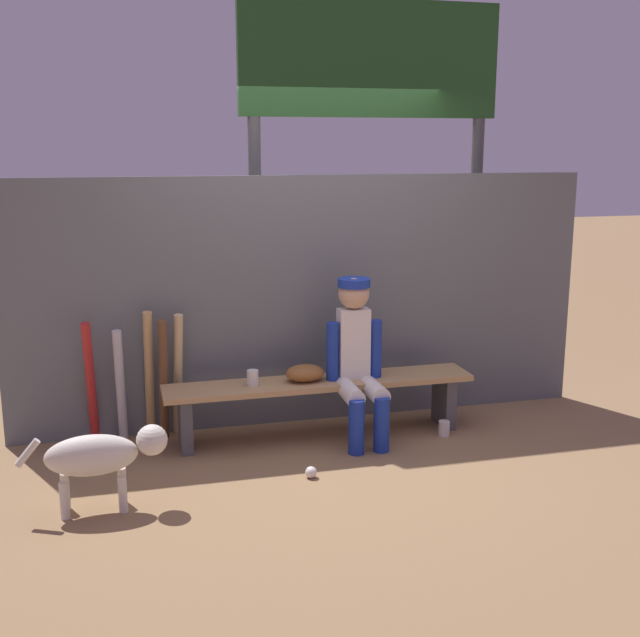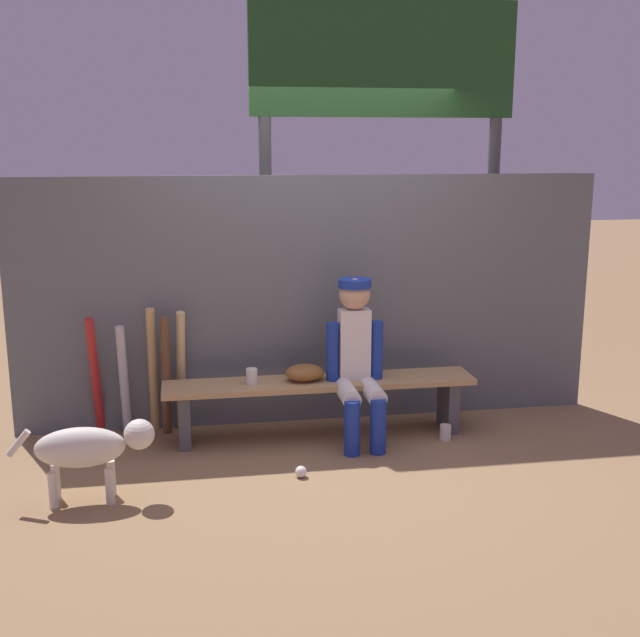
{
  "view_description": "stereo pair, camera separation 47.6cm",
  "coord_description": "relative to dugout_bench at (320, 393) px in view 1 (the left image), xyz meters",
  "views": [
    {
      "loc": [
        -1.36,
        -5.21,
        2.07
      ],
      "look_at": [
        0.0,
        0.0,
        0.87
      ],
      "focal_mm": 44.25,
      "sensor_mm": 36.0,
      "label": 1
    },
    {
      "loc": [
        -0.89,
        -5.31,
        2.07
      ],
      "look_at": [
        0.0,
        0.0,
        0.87
      ],
      "focal_mm": 44.25,
      "sensor_mm": 36.0,
      "label": 2
    }
  ],
  "objects": [
    {
      "name": "baseball",
      "position": [
        -0.24,
        -0.69,
        -0.29
      ],
      "size": [
        0.07,
        0.07,
        0.07
      ],
      "primitive_type": "sphere",
      "color": "white",
      "rests_on": "ground_plane"
    },
    {
      "name": "bat_aluminum_red",
      "position": [
        -1.58,
        0.26,
        0.12
      ],
      "size": [
        0.08,
        0.29,
        0.9
      ],
      "primitive_type": "cylinder",
      "rotation": [
        0.24,
        0.0,
        -0.05
      ],
      "color": "#B22323",
      "rests_on": "ground_plane"
    },
    {
      "name": "bat_wood_dark",
      "position": [
        -1.08,
        0.21,
        0.12
      ],
      "size": [
        0.09,
        0.17,
        0.89
      ],
      "primitive_type": "cylinder",
      "rotation": [
        0.11,
        0.0,
        0.13
      ],
      "color": "brown",
      "rests_on": "ground_plane"
    },
    {
      "name": "dog",
      "position": [
        -1.5,
        -0.82,
        0.01
      ],
      "size": [
        0.84,
        0.2,
        0.49
      ],
      "color": "beige",
      "rests_on": "ground_plane"
    },
    {
      "name": "ground_plane",
      "position": [
        0.0,
        0.0,
        -0.33
      ],
      "size": [
        30.0,
        30.0,
        0.0
      ],
      "primitive_type": "plane",
      "color": "olive"
    },
    {
      "name": "cup_on_ground",
      "position": [
        0.87,
        -0.22,
        -0.27
      ],
      "size": [
        0.08,
        0.08,
        0.11
      ],
      "primitive_type": "cylinder",
      "color": "silver",
      "rests_on": "ground_plane"
    },
    {
      "name": "baseball_glove",
      "position": [
        -0.11,
        0.0,
        0.16
      ],
      "size": [
        0.28,
        0.2,
        0.12
      ],
      "primitive_type": "ellipsoid",
      "color": "brown",
      "rests_on": "dugout_bench"
    },
    {
      "name": "scoreboard",
      "position": [
        0.74,
        0.99,
        2.08
      ],
      "size": [
        2.41,
        0.27,
        3.42
      ],
      "color": "#3F3F42",
      "rests_on": "ground_plane"
    },
    {
      "name": "chainlink_fence",
      "position": [
        0.0,
        0.37,
        0.6
      ],
      "size": [
        4.37,
        0.03,
        1.85
      ],
      "primitive_type": "cube",
      "color": "#595E63",
      "rests_on": "ground_plane"
    },
    {
      "name": "cup_on_bench",
      "position": [
        -0.49,
        -0.01,
        0.15
      ],
      "size": [
        0.08,
        0.08,
        0.11
      ],
      "primitive_type": "cylinder",
      "color": "silver",
      "rests_on": "dugout_bench"
    },
    {
      "name": "bat_aluminum_silver",
      "position": [
        -1.38,
        0.24,
        0.09
      ],
      "size": [
        0.08,
        0.19,
        0.83
      ],
      "primitive_type": "cylinder",
      "rotation": [
        0.14,
        0.0,
        -0.08
      ],
      "color": "#B7B7BC",
      "rests_on": "ground_plane"
    },
    {
      "name": "bat_wood_natural",
      "position": [
        -0.98,
        0.28,
        0.13
      ],
      "size": [
        0.1,
        0.23,
        0.91
      ],
      "primitive_type": "cylinder",
      "rotation": [
        0.17,
        0.0,
        0.18
      ],
      "color": "tan",
      "rests_on": "ground_plane"
    },
    {
      "name": "dugout_bench",
      "position": [
        0.0,
        0.0,
        0.0
      ],
      "size": [
        2.22,
        0.36,
        0.42
      ],
      "color": "tan",
      "rests_on": "ground_plane"
    },
    {
      "name": "bat_wood_tan",
      "position": [
        -1.18,
        0.28,
        0.14
      ],
      "size": [
        0.08,
        0.21,
        0.94
      ],
      "primitive_type": "cylinder",
      "rotation": [
        0.15,
        0.0,
        0.05
      ],
      "color": "tan",
      "rests_on": "ground_plane"
    },
    {
      "name": "player_seated",
      "position": [
        0.25,
        -0.11,
        0.29
      ],
      "size": [
        0.41,
        0.55,
        1.15
      ],
      "color": "silver",
      "rests_on": "ground_plane"
    }
  ]
}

